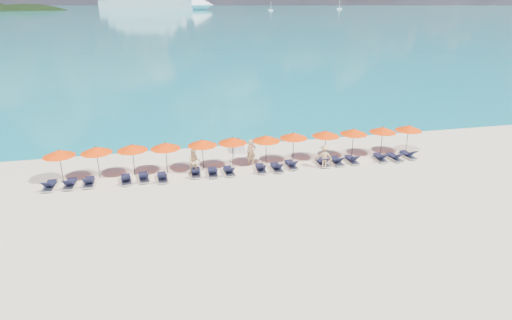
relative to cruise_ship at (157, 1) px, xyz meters
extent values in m
plane|color=beige|center=(-2.33, -574.40, -10.88)|extent=(1400.00, 1400.00, 0.00)
cube|color=#1FA9B2|center=(-2.33, 85.60, -10.87)|extent=(1600.00, 1300.00, 0.01)
ellipsoid|color=black|center=(-152.33, -14.40, -45.88)|extent=(162.00, 126.00, 85.50)
cube|color=white|center=(-12.32, 5.15, -5.19)|extent=(124.21, 69.23, 11.37)
cone|color=white|center=(56.95, -23.80, -5.19)|extent=(32.74, 32.74, 25.02)
cube|color=white|center=(128.51, -83.86, -10.14)|extent=(5.55, 1.85, 1.48)
cylinder|color=white|center=(128.51, -83.86, -5.32)|extent=(0.33, 0.33, 9.25)
cube|color=white|center=(238.72, -28.34, -9.96)|extent=(6.88, 2.29, 1.83)
cylinder|color=white|center=(238.72, -28.34, -4.00)|extent=(0.41, 0.41, 11.46)
cube|color=silver|center=(-2.50, -565.59, -10.60)|extent=(0.91, 2.23, 0.50)
cube|color=black|center=(-2.50, -565.78, -10.23)|extent=(0.49, 0.93, 0.32)
cylinder|color=black|center=(-2.47, -565.04, -10.10)|extent=(0.51, 0.08, 0.06)
imported|color=tan|center=(-2.17, -569.16, -9.92)|extent=(0.74, 0.52, 1.92)
imported|color=tan|center=(-6.36, -570.07, -9.96)|extent=(0.89, 0.52, 1.83)
imported|color=tan|center=(2.82, -570.89, -10.02)|extent=(1.22, 0.84, 1.72)
cylinder|color=black|center=(-15.01, -569.40, -9.78)|extent=(0.05, 0.05, 2.20)
cone|color=#FF3B02|center=(-15.01, -569.40, -8.86)|extent=(2.10, 2.10, 0.42)
sphere|color=black|center=(-15.01, -569.40, -8.64)|extent=(0.08, 0.08, 0.08)
cylinder|color=black|center=(-12.72, -569.27, -9.78)|extent=(0.05, 0.05, 2.20)
cone|color=#FF3B02|center=(-12.72, -569.27, -8.86)|extent=(2.10, 2.10, 0.42)
sphere|color=black|center=(-12.72, -569.27, -8.64)|extent=(0.08, 0.08, 0.08)
cylinder|color=black|center=(-10.41, -569.29, -9.78)|extent=(0.05, 0.05, 2.20)
cone|color=#FF3B02|center=(-10.41, -569.29, -8.86)|extent=(2.10, 2.10, 0.42)
sphere|color=black|center=(-10.41, -569.29, -8.64)|extent=(0.08, 0.08, 0.08)
cylinder|color=black|center=(-8.21, -569.41, -9.78)|extent=(0.05, 0.05, 2.20)
cone|color=#FF3B02|center=(-8.21, -569.41, -8.86)|extent=(2.10, 2.10, 0.42)
sphere|color=black|center=(-8.21, -569.41, -8.64)|extent=(0.08, 0.08, 0.08)
cylinder|color=black|center=(-5.69, -569.32, -9.78)|extent=(0.05, 0.05, 2.20)
cone|color=#FF3B02|center=(-5.69, -569.32, -8.86)|extent=(2.10, 2.10, 0.42)
sphere|color=black|center=(-5.69, -569.32, -8.64)|extent=(0.08, 0.08, 0.08)
cylinder|color=black|center=(-3.54, -569.25, -9.78)|extent=(0.05, 0.05, 2.20)
cone|color=#FF3B02|center=(-3.54, -569.25, -8.86)|extent=(2.10, 2.10, 0.42)
sphere|color=black|center=(-3.54, -569.25, -8.64)|extent=(0.08, 0.08, 0.08)
cylinder|color=black|center=(-1.10, -569.33, -9.78)|extent=(0.05, 0.05, 2.20)
cone|color=#FF3B02|center=(-1.10, -569.33, -8.86)|extent=(2.10, 2.10, 0.42)
sphere|color=black|center=(-1.10, -569.33, -8.64)|extent=(0.08, 0.08, 0.08)
cylinder|color=black|center=(1.04, -569.13, -9.78)|extent=(0.05, 0.05, 2.20)
cone|color=#FF3B02|center=(1.04, -569.13, -8.86)|extent=(2.10, 2.10, 0.42)
sphere|color=black|center=(1.04, -569.13, -8.64)|extent=(0.08, 0.08, 0.08)
cylinder|color=black|center=(3.52, -569.22, -9.78)|extent=(0.05, 0.05, 2.20)
cone|color=#FF3B02|center=(3.52, -569.22, -8.86)|extent=(2.10, 2.10, 0.42)
sphere|color=black|center=(3.52, -569.22, -8.64)|extent=(0.08, 0.08, 0.08)
cylinder|color=black|center=(5.76, -569.21, -9.78)|extent=(0.05, 0.05, 2.20)
cone|color=#FF3B02|center=(5.76, -569.21, -8.86)|extent=(2.10, 2.10, 0.42)
sphere|color=black|center=(5.76, -569.21, -8.64)|extent=(0.08, 0.08, 0.08)
cylinder|color=black|center=(8.17, -569.25, -9.78)|extent=(0.05, 0.05, 2.20)
cone|color=#FF3B02|center=(8.17, -569.25, -8.86)|extent=(2.10, 2.10, 0.42)
sphere|color=black|center=(8.17, -569.25, -8.64)|extent=(0.08, 0.08, 0.08)
cylinder|color=black|center=(10.37, -569.26, -9.78)|extent=(0.05, 0.05, 2.20)
cone|color=#FF3B02|center=(10.37, -569.26, -8.86)|extent=(2.10, 2.10, 0.42)
sphere|color=black|center=(10.37, -569.26, -8.64)|extent=(0.08, 0.08, 0.08)
cube|color=silver|center=(-15.64, -570.40, -10.74)|extent=(0.70, 1.73, 0.06)
cube|color=black|center=(-15.63, -570.15, -10.58)|extent=(0.60, 1.13, 0.04)
cube|color=black|center=(-15.67, -570.94, -10.33)|extent=(0.58, 0.56, 0.43)
cube|color=silver|center=(-14.42, -570.37, -10.74)|extent=(0.73, 1.74, 0.06)
cube|color=black|center=(-14.40, -570.12, -10.58)|extent=(0.62, 1.13, 0.04)
cube|color=black|center=(-14.45, -570.92, -10.33)|extent=(0.58, 0.57, 0.43)
cube|color=silver|center=(-13.27, -570.37, -10.74)|extent=(0.65, 1.71, 0.06)
cube|color=black|center=(-13.27, -570.12, -10.58)|extent=(0.57, 1.11, 0.04)
cube|color=black|center=(-13.26, -570.92, -10.33)|extent=(0.56, 0.55, 0.43)
cube|color=silver|center=(-10.93, -570.47, -10.74)|extent=(0.78, 1.75, 0.06)
cube|color=black|center=(-10.96, -570.22, -10.58)|extent=(0.65, 1.15, 0.04)
cube|color=black|center=(-10.88, -571.02, -10.33)|extent=(0.60, 0.59, 0.43)
cube|color=silver|center=(-9.81, -570.36, -10.74)|extent=(0.79, 1.75, 0.06)
cube|color=black|center=(-9.83, -570.12, -10.58)|extent=(0.66, 1.15, 0.04)
cube|color=black|center=(-9.75, -570.91, -10.33)|extent=(0.60, 0.59, 0.43)
cube|color=silver|center=(-8.59, -570.64, -10.74)|extent=(0.71, 1.73, 0.06)
cube|color=black|center=(-8.60, -570.40, -10.58)|extent=(0.61, 1.13, 0.04)
cube|color=black|center=(-8.55, -571.19, -10.33)|extent=(0.58, 0.57, 0.43)
cube|color=silver|center=(-6.33, -570.29, -10.74)|extent=(0.76, 1.75, 0.06)
cube|color=black|center=(-6.31, -570.04, -10.58)|extent=(0.64, 1.14, 0.04)
cube|color=black|center=(-6.38, -570.84, -10.33)|extent=(0.59, 0.58, 0.43)
cube|color=silver|center=(-5.18, -570.50, -10.74)|extent=(0.70, 1.73, 0.06)
cube|color=black|center=(-5.17, -570.25, -10.58)|extent=(0.60, 1.12, 0.04)
cube|color=black|center=(-5.21, -571.05, -10.33)|extent=(0.57, 0.56, 0.43)
cube|color=silver|center=(-4.06, -570.52, -10.74)|extent=(0.67, 1.72, 0.06)
cube|color=black|center=(-4.07, -570.27, -10.58)|extent=(0.58, 1.12, 0.04)
cube|color=black|center=(-4.04, -571.07, -10.33)|extent=(0.57, 0.55, 0.43)
cube|color=silver|center=(-1.79, -570.56, -10.74)|extent=(0.79, 1.75, 0.06)
cube|color=black|center=(-1.76, -570.31, -10.58)|extent=(0.66, 1.15, 0.04)
cube|color=black|center=(-1.85, -571.11, -10.33)|extent=(0.60, 0.59, 0.43)
cube|color=silver|center=(-0.65, -570.63, -10.74)|extent=(0.62, 1.70, 0.06)
cube|color=black|center=(-0.65, -570.38, -10.58)|extent=(0.55, 1.10, 0.04)
cube|color=black|center=(-0.65, -571.18, -10.33)|extent=(0.55, 0.54, 0.43)
cube|color=silver|center=(0.52, -570.33, -10.74)|extent=(0.62, 1.70, 0.06)
cube|color=black|center=(0.52, -570.08, -10.58)|extent=(0.55, 1.10, 0.04)
cube|color=black|center=(0.52, -570.88, -10.33)|extent=(0.55, 0.54, 0.43)
cube|color=silver|center=(2.88, -570.38, -10.74)|extent=(0.68, 1.72, 0.06)
cube|color=black|center=(2.89, -570.13, -10.58)|extent=(0.59, 1.12, 0.04)
cube|color=black|center=(2.86, -570.93, -10.33)|extent=(0.57, 0.56, 0.43)
cube|color=silver|center=(4.01, -570.40, -10.74)|extent=(0.73, 1.74, 0.06)
cube|color=black|center=(4.03, -570.15, -10.58)|extent=(0.62, 1.13, 0.04)
cube|color=black|center=(3.98, -570.94, -10.33)|extent=(0.58, 0.57, 0.43)
cube|color=silver|center=(5.21, -570.36, -10.74)|extent=(0.67, 1.72, 0.06)
cube|color=black|center=(5.22, -570.11, -10.58)|extent=(0.58, 1.11, 0.04)
cube|color=black|center=(5.20, -570.91, -10.33)|extent=(0.56, 0.55, 0.43)
cube|color=silver|center=(7.49, -570.43, -10.74)|extent=(0.76, 1.75, 0.06)
cube|color=black|center=(7.51, -570.19, -10.58)|extent=(0.64, 1.14, 0.04)
cube|color=black|center=(7.44, -570.98, -10.33)|extent=(0.59, 0.58, 0.43)
cube|color=silver|center=(8.59, -570.60, -10.74)|extent=(0.75, 1.74, 0.06)
cube|color=black|center=(8.57, -570.36, -10.58)|extent=(0.63, 1.14, 0.04)
cube|color=black|center=(8.63, -571.15, -10.33)|extent=(0.59, 0.58, 0.43)
cube|color=silver|center=(9.87, -570.34, -10.74)|extent=(0.76, 1.74, 0.06)
cube|color=black|center=(9.85, -570.09, -10.58)|extent=(0.64, 1.14, 0.04)
cube|color=black|center=(9.91, -570.89, -10.33)|extent=(0.59, 0.58, 0.43)
camera|label=1|loc=(-8.43, -597.72, 0.43)|focal=30.00mm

